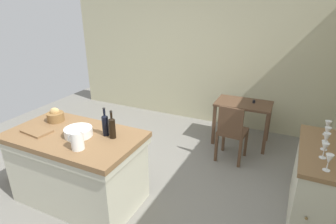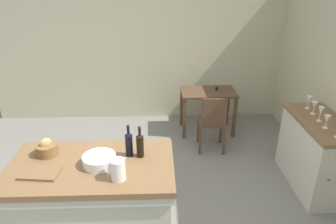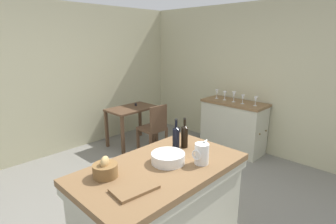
# 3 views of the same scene
# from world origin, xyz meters

# --- Properties ---
(ground_plane) EXTENTS (6.76, 6.76, 0.00)m
(ground_plane) POSITION_xyz_m (0.00, 0.00, 0.00)
(ground_plane) COLOR slate
(wall_back) EXTENTS (5.32, 0.12, 2.60)m
(wall_back) POSITION_xyz_m (0.00, 2.60, 1.30)
(wall_back) COLOR #B7B28E
(wall_back) RESTS_ON ground
(wall_right) EXTENTS (0.12, 5.20, 2.60)m
(wall_right) POSITION_xyz_m (2.60, 0.00, 1.30)
(wall_right) COLOR #B7B28E
(wall_right) RESTS_ON ground
(island_table) EXTENTS (1.56, 0.89, 0.89)m
(island_table) POSITION_xyz_m (-0.33, -0.41, 0.48)
(island_table) COLOR brown
(island_table) RESTS_ON ground
(side_cabinet) EXTENTS (0.52, 1.15, 0.92)m
(side_cabinet) POSITION_xyz_m (2.26, 0.37, 0.46)
(side_cabinet) COLOR brown
(side_cabinet) RESTS_ON ground
(writing_desk) EXTENTS (0.91, 0.58, 0.78)m
(writing_desk) POSITION_xyz_m (1.15, 1.91, 0.62)
(writing_desk) COLOR #513826
(writing_desk) RESTS_ON ground
(wooden_chair) EXTENTS (0.42, 0.42, 0.91)m
(wooden_chair) POSITION_xyz_m (1.12, 1.25, 0.50)
(wooden_chair) COLOR #513826
(wooden_chair) RESTS_ON ground
(pitcher) EXTENTS (0.17, 0.13, 0.23)m
(pitcher) POSITION_xyz_m (-0.05, -0.65, 0.99)
(pitcher) COLOR white
(pitcher) RESTS_ON island_table
(wash_bowl) EXTENTS (0.31, 0.31, 0.09)m
(wash_bowl) POSITION_xyz_m (-0.25, -0.42, 0.94)
(wash_bowl) COLOR white
(wash_bowl) RESTS_ON island_table
(bread_basket) EXTENTS (0.21, 0.21, 0.18)m
(bread_basket) POSITION_xyz_m (-0.79, -0.23, 0.96)
(bread_basket) COLOR brown
(bread_basket) RESTS_ON island_table
(cutting_board) EXTENTS (0.36, 0.25, 0.02)m
(cutting_board) POSITION_xyz_m (-0.75, -0.55, 0.91)
(cutting_board) COLOR brown
(cutting_board) RESTS_ON island_table
(wine_bottle_dark) EXTENTS (0.07, 0.07, 0.32)m
(wine_bottle_dark) POSITION_xyz_m (0.13, -0.29, 1.02)
(wine_bottle_dark) COLOR black
(wine_bottle_dark) RESTS_ON island_table
(wine_bottle_amber) EXTENTS (0.07, 0.07, 0.33)m
(wine_bottle_amber) POSITION_xyz_m (0.02, -0.27, 1.03)
(wine_bottle_amber) COLOR black
(wine_bottle_amber) RESTS_ON island_table
(wine_glass_far_left) EXTENTS (0.07, 0.07, 0.16)m
(wine_glass_far_left) POSITION_xyz_m (2.23, -0.03, 1.03)
(wine_glass_far_left) COLOR white
(wine_glass_far_left) RESTS_ON side_cabinet
(wine_glass_left) EXTENTS (0.07, 0.07, 0.16)m
(wine_glass_left) POSITION_xyz_m (2.20, 0.19, 1.03)
(wine_glass_left) COLOR white
(wine_glass_left) RESTS_ON side_cabinet
(wine_glass_middle) EXTENTS (0.07, 0.07, 0.18)m
(wine_glass_middle) POSITION_xyz_m (2.22, 0.37, 1.04)
(wine_glass_middle) COLOR white
(wine_glass_middle) RESTS_ON side_cabinet
(wine_glass_right) EXTENTS (0.07, 0.07, 0.16)m
(wine_glass_right) POSITION_xyz_m (2.24, 0.57, 1.03)
(wine_glass_right) COLOR white
(wine_glass_right) RESTS_ON side_cabinet
(wine_glass_far_right) EXTENTS (0.07, 0.07, 0.17)m
(wine_glass_far_right) POSITION_xyz_m (2.25, 0.75, 1.03)
(wine_glass_far_right) COLOR white
(wine_glass_far_right) RESTS_ON side_cabinet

